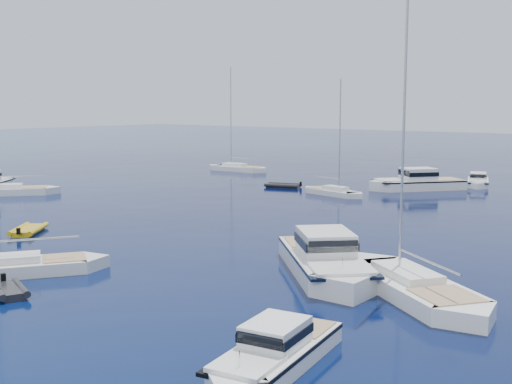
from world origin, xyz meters
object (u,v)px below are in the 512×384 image
(motor_cruiser_near, at_px, (273,367))
(sailboat_fore, at_px, (17,274))
(tender_yellow, at_px, (29,233))
(motor_cruiser_right, at_px, (326,275))

(motor_cruiser_near, relative_size, sailboat_fore, 0.52)
(sailboat_fore, distance_m, tender_yellow, 12.06)
(motor_cruiser_near, bearing_deg, tender_yellow, -25.91)
(motor_cruiser_right, distance_m, sailboat_fore, 17.13)
(motor_cruiser_right, bearing_deg, sailboat_fore, -7.58)
(motor_cruiser_near, distance_m, tender_yellow, 29.91)
(sailboat_fore, bearing_deg, motor_cruiser_right, -109.54)
(sailboat_fore, height_order, tender_yellow, sailboat_fore)
(motor_cruiser_near, distance_m, sailboat_fore, 18.91)
(motor_cruiser_right, height_order, tender_yellow, motor_cruiser_right)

